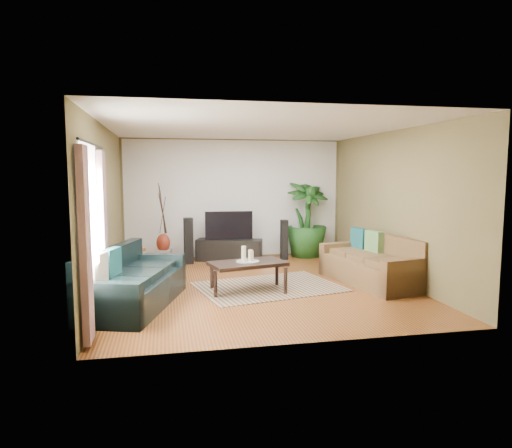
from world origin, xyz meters
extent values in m
plane|color=#995727|center=(0.00, 0.00, 0.00)|extent=(5.50, 5.50, 0.00)
plane|color=white|center=(0.00, 0.00, 2.70)|extent=(5.50, 5.50, 0.00)
plane|color=brown|center=(0.00, 2.75, 1.35)|extent=(5.00, 0.00, 5.00)
plane|color=brown|center=(0.00, -2.75, 1.35)|extent=(5.00, 0.00, 5.00)
plane|color=brown|center=(-2.50, 0.00, 1.35)|extent=(0.00, 5.50, 5.50)
plane|color=brown|center=(2.50, 0.00, 1.35)|extent=(0.00, 5.50, 5.50)
plane|color=white|center=(0.00, 2.74, 1.35)|extent=(4.90, 0.00, 4.90)
plane|color=white|center=(-2.48, -1.60, 1.40)|extent=(0.00, 1.80, 1.80)
cube|color=gray|center=(-2.43, -2.35, 1.15)|extent=(0.08, 0.35, 2.20)
cube|color=gray|center=(-2.43, -0.85, 1.15)|extent=(0.08, 0.35, 2.20)
cylinder|color=black|center=(-2.43, -1.60, 2.30)|extent=(0.03, 1.90, 0.03)
cube|color=black|center=(-2.01, -0.86, 0.42)|extent=(1.53, 2.34, 0.85)
cube|color=brown|center=(1.97, -0.24, 0.42)|extent=(1.29, 2.15, 0.85)
cube|color=tan|center=(0.15, -0.16, 0.01)|extent=(2.64, 2.12, 0.01)
cube|color=black|center=(-0.25, -0.36, 0.25)|extent=(1.33, 0.92, 0.49)
cylinder|color=#9A9994|center=(-0.25, -0.36, 0.50)|extent=(0.37, 0.37, 0.02)
cylinder|color=#F0EACA|center=(-0.31, -0.33, 0.63)|extent=(0.08, 0.08, 0.24)
cylinder|color=white|center=(-0.21, -0.40, 0.60)|extent=(0.08, 0.08, 0.19)
cylinder|color=#F4EBCE|center=(-0.18, -0.30, 0.59)|extent=(0.08, 0.08, 0.15)
cube|color=black|center=(-0.19, 2.31, 0.24)|extent=(1.50, 0.86, 0.48)
cube|color=black|center=(-0.19, 2.33, 0.79)|extent=(1.05, 0.06, 0.62)
cube|color=black|center=(-1.09, 2.15, 0.50)|extent=(0.20, 0.22, 0.99)
cube|color=black|center=(1.05, 2.23, 0.45)|extent=(0.17, 0.19, 0.89)
imported|color=#194517|center=(1.65, 2.50, 0.87)|extent=(1.18, 1.18, 1.75)
cylinder|color=black|center=(1.65, 2.50, 0.13)|extent=(0.32, 0.32, 0.25)
cube|color=gray|center=(-1.62, 2.19, 0.16)|extent=(0.37, 0.37, 0.31)
ellipsoid|color=maroon|center=(-1.62, 2.19, 0.46)|extent=(0.29, 0.29, 0.40)
cube|color=brown|center=(-2.25, 0.99, 0.30)|extent=(0.66, 0.66, 0.59)
camera|label=1|loc=(-1.55, -7.59, 1.95)|focal=32.00mm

